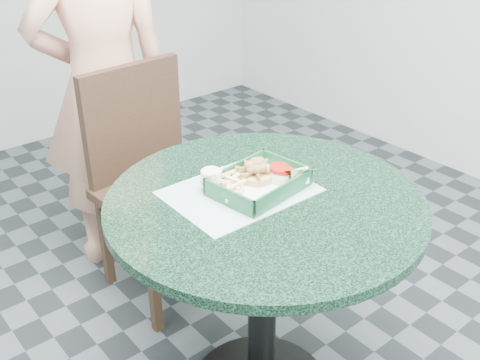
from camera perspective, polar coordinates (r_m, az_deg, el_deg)
cafe_table at (r=1.67m, az=2.42°, el=-7.42°), size 0.90×0.90×0.75m
dining_chair at (r=2.27m, az=-8.99°, el=1.20°), size 0.44×0.44×0.93m
diner_person at (r=2.36m, az=-13.74°, el=10.26°), size 0.71×0.56×1.70m
placemat at (r=1.60m, az=-0.04°, el=-1.78°), size 0.40×0.30×0.00m
food_basket at (r=1.60m, az=1.92°, el=-1.17°), size 0.26×0.19×0.05m
crab_sandwich at (r=1.62m, az=1.84°, el=0.57°), size 0.11×0.11×0.07m
fries_pile at (r=1.59m, az=-1.28°, el=-0.63°), size 0.11×0.11×0.04m
sauce_ramekin at (r=1.60m, az=-2.85°, el=0.20°), size 0.06×0.06×0.03m
garnish_cup at (r=1.61m, az=4.73°, el=-0.08°), size 0.11×0.10×0.04m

